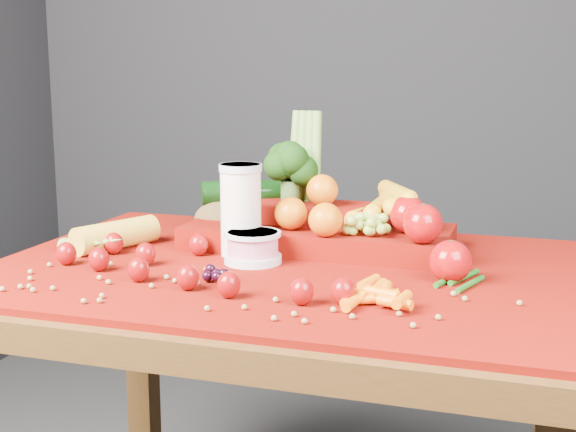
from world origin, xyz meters
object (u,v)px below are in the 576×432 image
(milk_glass, at_px, (241,207))
(yogurt_bowl, at_px, (253,246))
(produce_mound, at_px, (327,219))
(table, at_px, (285,321))

(milk_glass, distance_m, yogurt_bowl, 0.09)
(milk_glass, height_order, produce_mound, produce_mound)
(produce_mound, bearing_deg, table, -103.05)
(milk_glass, xyz_separation_m, yogurt_bowl, (0.04, -0.05, -0.06))
(table, bearing_deg, yogurt_bowl, 178.84)
(yogurt_bowl, bearing_deg, milk_glass, 130.78)
(table, xyz_separation_m, produce_mound, (0.04, 0.16, 0.16))
(milk_glass, relative_size, produce_mound, 0.30)
(table, height_order, produce_mound, produce_mound)
(table, relative_size, milk_glass, 6.26)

